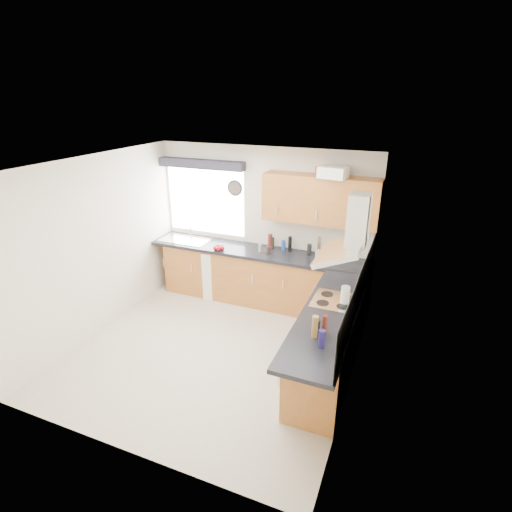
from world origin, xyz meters
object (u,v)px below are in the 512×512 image
at_px(upper_cabinets, 320,200).
at_px(washing_machine, 221,272).
at_px(oven, 332,335).
at_px(extractor_hood, 349,235).

xyz_separation_m(upper_cabinets, washing_machine, (-1.61, -0.10, -1.39)).
distance_m(oven, upper_cabinets, 1.99).
bearing_deg(washing_machine, extractor_hood, -47.24).
bearing_deg(washing_machine, oven, -48.34).
relative_size(oven, washing_machine, 1.02).
bearing_deg(extractor_hood, upper_cabinets, 116.13).
bearing_deg(upper_cabinets, washing_machine, -176.27).
distance_m(extractor_hood, upper_cabinets, 1.48).
relative_size(extractor_hood, upper_cabinets, 0.46).
height_order(oven, extractor_hood, extractor_hood).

